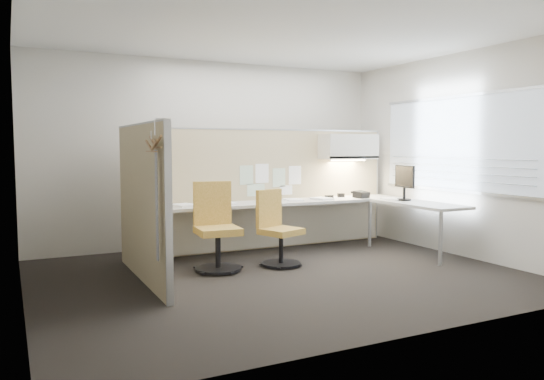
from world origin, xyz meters
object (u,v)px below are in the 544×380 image
desk (302,210)px  chair_left (216,230)px  phone (361,195)px  monitor (405,180)px  chair_right (277,231)px

desk → chair_left: size_ratio=3.75×
desk → phone: (1.04, 0.02, 0.18)m
desk → chair_left: 1.61m
phone → monitor: bearing=-75.2°
desk → phone: 1.05m
monitor → chair_right: bearing=100.1°
desk → monitor: bearing=-22.9°
chair_left → monitor: bearing=3.7°
monitor → phone: (-0.33, 0.60, -0.24)m
chair_left → monitor: 2.93m
desk → phone: bearing=1.0°
desk → monitor: size_ratio=7.89×
monitor → desk: bearing=75.9°
chair_right → chair_left: bearing=153.0°
desk → monitor: 1.55m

